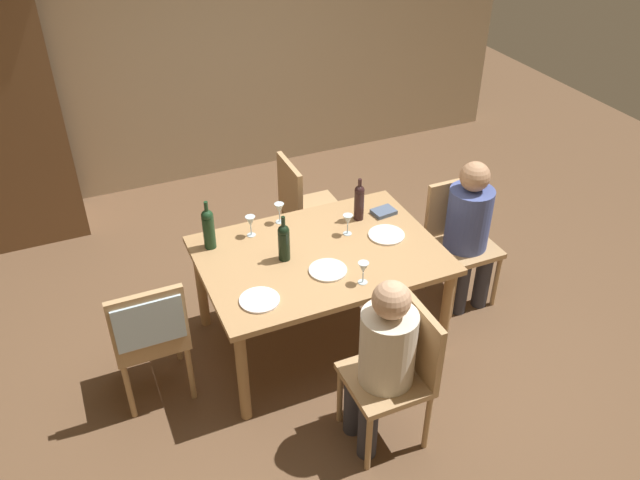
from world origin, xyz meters
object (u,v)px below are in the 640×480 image
wine_glass_near_right (250,222)px  dinner_plate_host (386,235)px  person_woman_host (383,355)px  wine_glass_far (279,209)px  chair_far_right (304,204)px  dining_table (320,263)px  chair_near (399,366)px  wine_bottle_dark_red (284,241)px  person_man_bearded (470,226)px  dinner_plate_guest_left (328,270)px  wine_bottle_short_olive (208,228)px  wine_glass_near_left (363,268)px  wine_glass_centre (348,221)px  wine_bottle_tall_green (359,201)px  chair_right_end (459,233)px  chair_left_end (149,330)px  dinner_plate_guest_right (260,300)px

wine_glass_near_right → dinner_plate_host: wine_glass_near_right is taller
person_woman_host → wine_glass_far: bearing=3.5°
chair_far_right → dining_table: bearing=-15.9°
chair_near → dinner_plate_host: chair_near is taller
wine_bottle_dark_red → wine_glass_near_right: size_ratio=2.14×
person_man_bearded → dinner_plate_guest_left: person_man_bearded is taller
wine_glass_far → dinner_plate_guest_left: 0.66m
person_man_bearded → wine_bottle_short_olive: bearing=-11.9°
wine_glass_near_right → wine_bottle_dark_red: bearing=-72.3°
wine_glass_near_left → wine_glass_centre: (0.15, 0.52, 0.00)m
dining_table → wine_glass_far: 0.50m
dinner_plate_host → chair_near: bearing=-113.5°
chair_far_right → dinner_plate_host: bearing=13.9°
dinner_plate_guest_left → wine_glass_centre: bearing=48.4°
person_woman_host → wine_bottle_tall_green: bearing=-20.2°
dining_table → wine_glass_near_left: bearing=-73.7°
wine_bottle_tall_green → wine_glass_near_right: (-0.76, 0.10, -0.04)m
chair_right_end → wine_glass_far: size_ratio=6.17×
wine_bottle_dark_red → wine_glass_far: bearing=73.3°
chair_near → chair_right_end: 1.47m
wine_bottle_tall_green → dinner_plate_guest_left: 0.67m
chair_far_right → wine_glass_near_right: size_ratio=6.17×
wine_bottle_dark_red → wine_bottle_tall_green: bearing=20.3°
chair_left_end → dining_table: bearing=6.1°
wine_bottle_short_olive → dinner_plate_guest_left: size_ratio=1.43×
wine_glass_centre → chair_near: bearing=-99.3°
chair_near → wine_glass_far: chair_near is taller
dining_table → chair_near: (0.09, -0.92, -0.13)m
chair_near → person_woman_host: person_woman_host is taller
wine_glass_centre → dinner_plate_guest_left: 0.45m
wine_glass_near_left → dinner_plate_host: 0.55m
wine_glass_centre → dinner_plate_guest_left: (-0.29, -0.33, -0.10)m
chair_left_end → wine_glass_near_left: size_ratio=6.17×
person_woman_host → dinner_plate_guest_left: person_woman_host is taller
wine_glass_centre → wine_glass_near_left: bearing=-105.6°
wine_bottle_tall_green → dinner_plate_guest_left: (-0.45, -0.47, -0.14)m
dinner_plate_host → dinner_plate_guest_right: bearing=-163.1°
wine_glass_near_right → chair_far_right: bearing=42.2°
wine_glass_centre → wine_glass_near_right: same height
wine_glass_near_left → person_man_bearded: bearing=19.3°
person_woman_host → wine_glass_near_right: bearing=13.8°
person_man_bearded → wine_glass_near_right: 1.57m
wine_glass_far → wine_glass_near_left: bearing=-75.1°
dining_table → wine_glass_near_right: (-0.34, 0.37, 0.19)m
person_man_bearded → wine_glass_near_right: bearing=-14.9°
chair_left_end → person_man_bearded: 2.32m
chair_near → wine_glass_near_left: 0.62m
wine_bottle_short_olive → dinner_plate_guest_right: (0.11, -0.66, -0.15)m
wine_glass_centre → dinner_plate_guest_right: bearing=-151.0°
chair_near → dinner_plate_guest_left: size_ratio=3.80×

